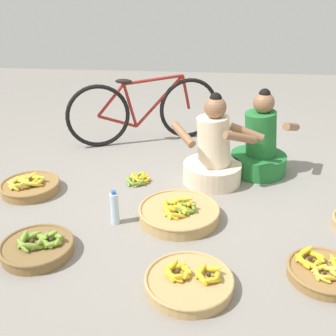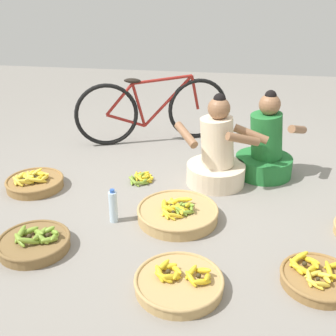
# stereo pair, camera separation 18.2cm
# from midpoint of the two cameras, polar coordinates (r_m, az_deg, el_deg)

# --- Properties ---
(ground_plane) EXTENTS (10.00, 10.00, 0.00)m
(ground_plane) POSITION_cam_midpoint_polar(r_m,az_deg,el_deg) (3.53, -1.15, -3.81)
(ground_plane) COLOR gray
(vendor_woman_front) EXTENTS (0.74, 0.52, 0.82)m
(vendor_woman_front) POSITION_cam_midpoint_polar(r_m,az_deg,el_deg) (3.66, 4.77, 1.80)
(vendor_woman_front) COLOR beige
(vendor_woman_front) RESTS_ON ground
(vendor_woman_behind) EXTENTS (0.67, 0.52, 0.80)m
(vendor_woman_behind) POSITION_cam_midpoint_polar(r_m,az_deg,el_deg) (3.92, 11.20, 2.86)
(vendor_woman_behind) COLOR #237233
(vendor_woman_behind) RESTS_ON ground
(bicycle_leaning) EXTENTS (1.60, 0.68, 0.73)m
(bicycle_leaning) POSITION_cam_midpoint_polar(r_m,az_deg,el_deg) (4.58, -4.39, 7.83)
(bicycle_leaning) COLOR black
(bicycle_leaning) RESTS_ON ground
(banana_basket_back_center) EXTENTS (0.54, 0.54, 0.14)m
(banana_basket_back_center) POSITION_cam_midpoint_polar(r_m,az_deg,el_deg) (2.55, 0.80, -15.37)
(banana_basket_back_center) COLOR tan
(banana_basket_back_center) RESTS_ON ground
(banana_basket_back_left) EXTENTS (0.50, 0.50, 0.16)m
(banana_basket_back_left) POSITION_cam_midpoint_polar(r_m,az_deg,el_deg) (3.79, -19.78, -2.36)
(banana_basket_back_left) COLOR olive
(banana_basket_back_left) RESTS_ON ground
(banana_basket_mid_right) EXTENTS (0.49, 0.49, 0.16)m
(banana_basket_mid_right) POSITION_cam_midpoint_polar(r_m,az_deg,el_deg) (2.97, -19.20, -10.27)
(banana_basket_mid_right) COLOR brown
(banana_basket_mid_right) RESTS_ON ground
(banana_basket_back_right) EXTENTS (0.62, 0.62, 0.16)m
(banana_basket_back_right) POSITION_cam_midpoint_polar(r_m,az_deg,el_deg) (3.18, -0.11, -6.16)
(banana_basket_back_right) COLOR tan
(banana_basket_back_right) RESTS_ON ground
(banana_basket_front_left) EXTENTS (0.46, 0.46, 0.14)m
(banana_basket_front_left) POSITION_cam_midpoint_polar(r_m,az_deg,el_deg) (2.77, 18.85, -13.32)
(banana_basket_front_left) COLOR olive
(banana_basket_front_left) RESTS_ON ground
(loose_bananas_near_bicycle) EXTENTS (0.24, 0.27, 0.09)m
(loose_bananas_near_bicycle) POSITION_cam_midpoint_polar(r_m,az_deg,el_deg) (3.77, -5.43, -1.52)
(loose_bananas_near_bicycle) COLOR gold
(loose_bananas_near_bicycle) RESTS_ON ground
(water_bottle) EXTENTS (0.07, 0.07, 0.27)m
(water_bottle) POSITION_cam_midpoint_polar(r_m,az_deg,el_deg) (3.13, -9.01, -5.51)
(water_bottle) COLOR silver
(water_bottle) RESTS_ON ground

